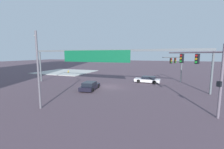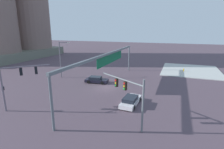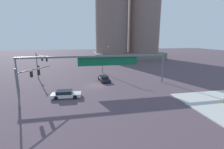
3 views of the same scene
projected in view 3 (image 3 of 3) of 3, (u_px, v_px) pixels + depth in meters
The scene contains 9 objects.
ground_plane at pixel (96, 86), 32.84m from camera, with size 215.15×215.15×0.00m, color #51414C.
traffic_signal_near_corner at pixel (28, 78), 23.48m from camera, with size 3.58×5.74×5.50m.
traffic_signal_opposite_side at pixel (41, 62), 36.82m from camera, with size 4.15×4.57×6.18m.
streetlamp_curved_arm at pixel (103, 57), 43.53m from camera, with size 1.85×1.74×7.51m.
overhead_sign_gantry at pixel (100, 60), 31.89m from camera, with size 29.30×0.43×6.12m.
highrise_twin_tower at pixel (129, 2), 71.68m from camera, with size 31.87×16.58×50.47m.
sedan_car_approaching at pixel (104, 79), 36.03m from camera, with size 2.38×4.52×1.21m.
sedan_car_waiting_far at pixel (66, 94), 26.16m from camera, with size 4.78×2.11×1.21m.
fire_hydrant_on_curb at pixel (224, 101), 23.71m from camera, with size 0.33×0.22×0.71m.
Camera 3 is at (-3.05, -31.54, 9.48)m, focal length 25.92 mm.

